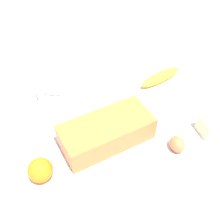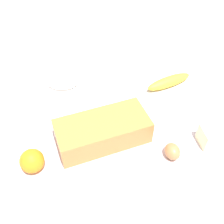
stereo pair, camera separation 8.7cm
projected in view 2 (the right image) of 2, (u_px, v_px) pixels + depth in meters
The scene contains 7 objects.
ground_plane at pixel (112, 122), 0.91m from camera, with size 2.40×2.40×0.02m, color silver.
loaf_pan at pixel (103, 131), 0.82m from camera, with size 0.28×0.13×0.08m.
flour_bowl at pixel (64, 83), 0.99m from camera, with size 0.15×0.15×0.08m.
banana at pixel (169, 82), 1.02m from camera, with size 0.19×0.04×0.04m, color yellow.
orange_fruit at pixel (32, 161), 0.75m from camera, with size 0.07×0.07×0.07m, color orange.
butter_block at pixel (215, 136), 0.82m from camera, with size 0.09×0.06×0.06m, color #F4EDB2.
egg_near_butter at pixel (172, 151), 0.79m from camera, with size 0.04×0.04×0.06m, color #B07748.
Camera 2 is at (0.22, 0.58, 0.66)m, focal length 43.00 mm.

